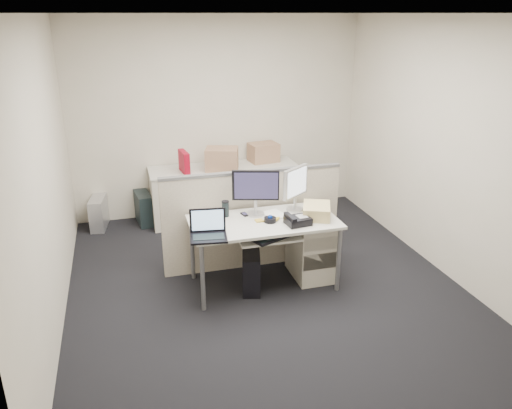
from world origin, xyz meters
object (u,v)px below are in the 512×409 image
object	(u,v)px
monitor_main	(256,193)
laptop	(208,226)
desk_phone	(298,221)
desk	(264,226)

from	to	relation	value
monitor_main	laptop	world-z (taller)	monitor_main
monitor_main	laptop	size ratio (longest dim) A/B	1.42
laptop	monitor_main	bearing A→B (deg)	45.92
laptop	desk_phone	xyz separation A→B (m)	(0.92, 0.10, -0.09)
desk	laptop	xyz separation A→B (m)	(-0.62, -0.28, 0.19)
monitor_main	desk_phone	xyz separation A→B (m)	(0.34, -0.36, -0.20)
laptop	desk	bearing A→B (deg)	31.93
desk	desk_phone	size ratio (longest dim) A/B	6.37
desk_phone	laptop	bearing A→B (deg)	179.86
monitor_main	desk_phone	world-z (taller)	monitor_main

